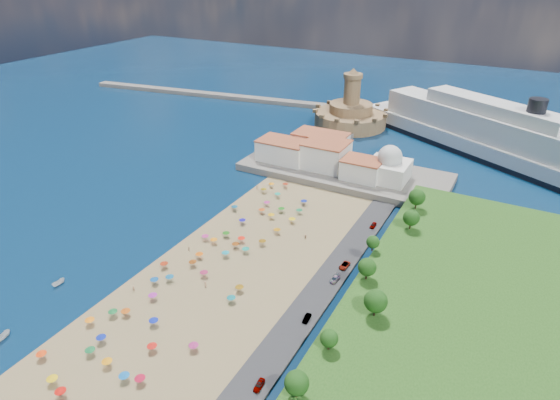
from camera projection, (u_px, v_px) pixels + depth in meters
The scene contains 13 objects.
ground at pixel (233, 250), 153.26m from camera, with size 700.00×700.00×0.00m, color #071938.
terrace at pixel (344, 172), 205.32m from camera, with size 90.00×36.00×3.00m, color #59544C.
jetty at pixel (329, 140), 242.06m from camera, with size 18.00×70.00×2.40m, color #59544C.
breakwater at pixel (222, 96), 318.49m from camera, with size 200.00×7.00×2.60m, color #59544C.
waterfront_buildings at pixel (318, 153), 208.39m from camera, with size 57.00×29.00×11.00m.
domed_building at pixel (389, 166), 191.88m from camera, with size 16.00×16.00×15.00m.
fortress at pixel (350, 114), 262.95m from camera, with size 40.00×40.00×32.40m.
cruise_ship at pixel (488, 136), 222.60m from camera, with size 139.13×89.84×32.08m.
beach_parasols at pixel (210, 258), 145.15m from camera, with size 32.90×117.92×2.20m.
beachgoers at pixel (236, 239), 156.84m from camera, with size 35.48×83.98×1.89m.
moored_boats at pixel (29, 311), 125.49m from camera, with size 8.30×25.91×1.71m.
parked_cars at pixel (333, 281), 136.14m from camera, with size 2.51×82.81×1.35m.
hillside_trees at pixel (374, 270), 126.51m from camera, with size 14.70×108.69×7.51m.
Camera 1 is at (74.63, -105.65, 85.22)m, focal length 30.00 mm.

